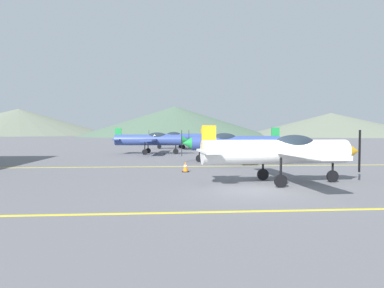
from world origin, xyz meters
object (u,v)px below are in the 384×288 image
object	(u,v)px
airplane_near	(282,151)
airplane_mid	(232,143)
airplane_back	(178,137)
traffic_cone_front	(185,167)
airplane_far	(151,140)

from	to	relation	value
airplane_near	airplane_mid	distance (m)	10.25
airplane_mid	airplane_back	distance (m)	18.83
airplane_near	traffic_cone_front	size ratio (longest dim) A/B	14.18
airplane_near	airplane_back	xyz separation A→B (m)	(-3.37, 28.81, 0.00)
airplane_mid	traffic_cone_front	xyz separation A→B (m)	(-3.73, -5.81, -1.12)
airplane_far	airplane_back	world-z (taller)	same
airplane_near	airplane_mid	xyz separation A→B (m)	(-0.18, 10.25, 0.00)
traffic_cone_front	airplane_mid	bearing A→B (deg)	57.32
airplane_near	airplane_far	world-z (taller)	same
airplane_far	traffic_cone_front	bearing A→B (deg)	-80.54
airplane_near	airplane_mid	world-z (taller)	same
airplane_back	traffic_cone_front	world-z (taller)	airplane_back
airplane_far	traffic_cone_front	size ratio (longest dim) A/B	14.21
airplane_mid	airplane_far	xyz separation A→B (m)	(-6.17, 8.85, 0.00)
traffic_cone_front	airplane_far	bearing A→B (deg)	99.46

